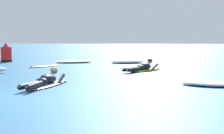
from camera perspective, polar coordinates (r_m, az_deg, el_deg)
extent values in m
plane|color=#235B84|center=(17.70, -3.93, 0.43)|extent=(120.00, 120.00, 0.00)
ellipsoid|color=silver|center=(10.04, -10.66, -2.86)|extent=(0.89, 2.37, 0.07)
ellipsoid|color=silver|center=(11.05, -8.24, -2.07)|extent=(0.23, 0.23, 0.06)
ellipsoid|color=black|center=(10.07, -10.55, -1.90)|extent=(0.50, 0.77, 0.35)
ellipsoid|color=black|center=(9.70, -11.59, -2.35)|extent=(0.38, 0.32, 0.20)
cylinder|color=black|center=(9.22, -13.61, -2.95)|extent=(0.31, 0.88, 0.14)
ellipsoid|color=black|center=(8.86, -15.06, -3.30)|extent=(0.13, 0.23, 0.08)
cylinder|color=black|center=(9.15, -12.72, -2.99)|extent=(0.21, 0.87, 0.14)
ellipsoid|color=black|center=(8.76, -13.87, -3.36)|extent=(0.13, 0.23, 0.08)
cylinder|color=black|center=(10.53, -10.72, -2.04)|extent=(0.17, 0.57, 0.33)
sphere|color=#8C6647|center=(10.88, -9.89, -2.34)|extent=(0.09, 0.09, 0.09)
cylinder|color=black|center=(10.33, -8.56, -2.14)|extent=(0.17, 0.57, 0.33)
sphere|color=#8C6647|center=(10.67, -7.81, -2.45)|extent=(0.09, 0.09, 0.09)
sphere|color=#8C6647|center=(10.43, -9.60, -0.64)|extent=(0.21, 0.21, 0.21)
ellipsoid|color=#AD894C|center=(10.41, -9.64, -0.48)|extent=(0.25, 0.23, 0.16)
ellipsoid|color=yellow|center=(14.29, 5.46, -0.51)|extent=(1.52, 1.98, 0.07)
ellipsoid|color=yellow|center=(15.08, 7.35, -0.21)|extent=(0.28, 0.28, 0.06)
ellipsoid|color=black|center=(14.31, 5.57, 0.16)|extent=(0.66, 0.73, 0.34)
ellipsoid|color=black|center=(14.01, 4.78, -0.06)|extent=(0.44, 0.42, 0.20)
cylinder|color=black|center=(13.56, 3.11, -0.34)|extent=(0.63, 0.83, 0.14)
ellipsoid|color=black|center=(13.20, 1.91, -0.48)|extent=(0.20, 0.24, 0.08)
cylinder|color=black|center=(13.47, 3.67, -0.38)|extent=(0.55, 0.87, 0.14)
ellipsoid|color=black|center=(13.08, 2.65, -0.53)|extent=(0.20, 0.24, 0.08)
cylinder|color=black|center=(14.73, 5.55, -0.02)|extent=(0.39, 0.56, 0.34)
sphere|color=tan|center=(15.07, 6.34, -0.30)|extent=(0.09, 0.09, 0.09)
cylinder|color=black|center=(14.48, 6.99, -0.12)|extent=(0.39, 0.56, 0.34)
sphere|color=tan|center=(14.81, 7.71, -0.40)|extent=(0.09, 0.09, 0.09)
sphere|color=tan|center=(14.61, 6.34, 0.97)|extent=(0.21, 0.21, 0.21)
ellipsoid|color=#47331E|center=(14.59, 6.30, 1.08)|extent=(0.29, 0.28, 0.16)
ellipsoid|color=white|center=(16.63, -11.08, 0.18)|extent=(1.50, 1.94, 0.07)
cube|color=yellow|center=(16.62, -11.08, 0.31)|extent=(0.91, 1.42, 0.01)
cone|color=black|center=(16.13, -13.23, -0.11)|extent=(0.14, 0.14, 0.16)
ellipsoid|color=white|center=(18.42, 2.59, 0.92)|extent=(2.00, 1.38, 0.20)
ellipsoid|color=white|center=(18.67, 3.84, 0.88)|extent=(0.77, 0.66, 0.14)
ellipsoid|color=white|center=(18.21, 0.99, 0.74)|extent=(0.78, 0.70, 0.11)
ellipsoid|color=white|center=(10.19, 15.48, -2.62)|extent=(1.59, 1.19, 0.15)
ellipsoid|color=white|center=(10.24, 17.56, -2.76)|extent=(0.63, 0.60, 0.11)
ellipsoid|color=white|center=(10.21, 13.04, -2.74)|extent=(0.54, 0.41, 0.08)
ellipsoid|color=white|center=(18.94, -6.36, 0.93)|extent=(2.19, 1.68, 0.15)
ellipsoid|color=white|center=(19.16, -4.96, 0.92)|extent=(0.88, 0.83, 0.11)
ellipsoid|color=white|center=(18.79, -8.10, 0.78)|extent=(0.80, 0.71, 0.08)
cylinder|color=red|center=(20.42, -17.14, 2.00)|extent=(0.61, 0.61, 0.84)
cone|color=red|center=(20.40, -17.18, 3.52)|extent=(0.43, 0.43, 0.24)
cylinder|color=black|center=(20.44, -17.12, 0.99)|extent=(0.64, 0.64, 0.12)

